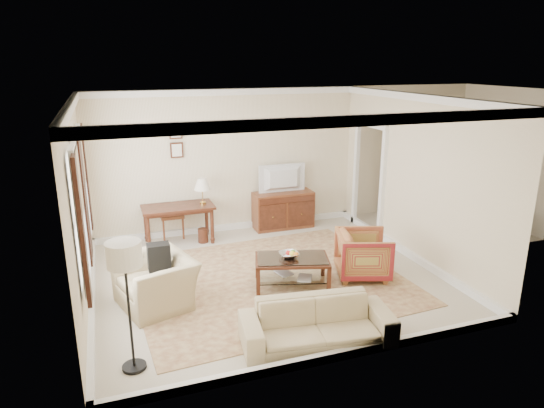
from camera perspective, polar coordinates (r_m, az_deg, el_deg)
room_shell at (r=7.37m, az=-0.71°, el=9.10°), size 5.51×5.01×2.91m
annex_bedroom at (r=11.02m, az=20.01°, el=-0.74°), size 3.00×2.70×2.90m
window_front at (r=6.52m, az=-21.68°, el=-1.41°), size 0.12×1.56×1.80m
window_rear at (r=8.06m, az=-21.36°, el=1.93°), size 0.12×1.56×1.80m
doorway at (r=10.10m, az=11.28°, el=2.78°), size 0.10×1.12×2.25m
rug at (r=7.95m, az=-0.44°, el=-8.93°), size 4.39×3.83×0.01m
writing_desk at (r=9.50m, az=-11.00°, el=-0.86°), size 1.36×0.68×0.74m
desk_chair at (r=9.85m, az=-11.76°, el=-0.93°), size 0.55×0.55×1.05m
desk_lamp at (r=9.47m, az=-8.19°, el=1.51°), size 0.32×0.32×0.50m
framed_prints at (r=9.61m, az=-11.21°, el=7.35°), size 0.25×0.04×0.68m
sideboard at (r=10.25m, az=1.32°, el=-0.69°), size 1.26×0.48×0.77m
tv at (r=10.01m, az=1.39°, el=4.03°), size 0.96×0.55×0.13m
coffee_table at (r=7.64m, az=2.37°, el=-7.07°), size 1.28×0.96×0.48m
fruit_bowl at (r=7.59m, az=2.00°, el=-5.88°), size 0.42×0.42×0.10m
book_a at (r=7.72m, az=0.73°, el=-8.26°), size 0.28×0.10×0.38m
book_b at (r=7.64m, az=3.08°, el=-8.60°), size 0.26×0.16×0.38m
striped_armchair at (r=8.07m, az=10.71°, el=-5.62°), size 0.99×1.02×0.84m
club_armchair at (r=7.23m, az=-13.56°, el=-7.99°), size 1.01×1.26×0.96m
backpack at (r=7.23m, az=-13.18°, el=-5.83°), size 0.37×0.39×0.40m
sofa at (r=6.21m, az=5.36°, el=-13.04°), size 1.96×0.80×0.74m
floor_lamp at (r=5.52m, az=-16.94°, el=-6.77°), size 0.39×0.39×1.57m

